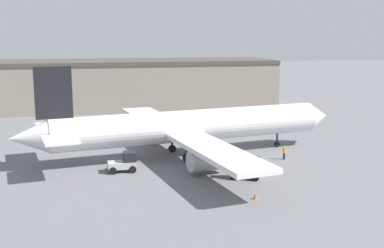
# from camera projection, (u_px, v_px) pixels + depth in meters

# --- Properties ---
(ground_plane) EXTENTS (400.00, 400.00, 0.00)m
(ground_plane) POSITION_uv_depth(u_px,v_px,m) (192.00, 155.00, 57.55)
(ground_plane) COLOR slate
(terminal_building) EXTENTS (65.54, 17.40, 9.36)m
(terminal_building) POSITION_uv_depth(u_px,v_px,m) (107.00, 84.00, 95.10)
(terminal_building) COLOR gray
(terminal_building) RESTS_ON ground_plane
(airplane) EXTENTS (39.88, 37.95, 10.98)m
(airplane) POSITION_uv_depth(u_px,v_px,m) (184.00, 127.00, 56.56)
(airplane) COLOR silver
(airplane) RESTS_ON ground_plane
(ground_crew_worker) EXTENTS (0.35, 0.35, 1.60)m
(ground_crew_worker) POSITION_uv_depth(u_px,v_px,m) (284.00, 152.00, 55.53)
(ground_crew_worker) COLOR #1E2338
(ground_crew_worker) RESTS_ON ground_plane
(baggage_tug) EXTENTS (2.97, 1.96, 2.10)m
(baggage_tug) POSITION_uv_depth(u_px,v_px,m) (124.00, 163.00, 50.56)
(baggage_tug) COLOR #B2B2B7
(baggage_tug) RESTS_ON ground_plane
(belt_loader_truck) EXTENTS (3.31, 2.66, 2.24)m
(belt_loader_truck) POSITION_uv_depth(u_px,v_px,m) (248.00, 169.00, 47.97)
(belt_loader_truck) COLOR yellow
(belt_loader_truck) RESTS_ON ground_plane
(safety_cone_near) EXTENTS (0.36, 0.36, 0.55)m
(safety_cone_near) POSITION_uv_depth(u_px,v_px,m) (255.00, 196.00, 42.12)
(safety_cone_near) COLOR #EF590F
(safety_cone_near) RESTS_ON ground_plane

